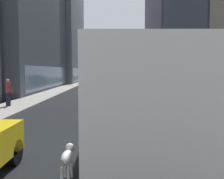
{
  "coord_description": "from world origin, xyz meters",
  "views": [
    {
      "loc": [
        0.5,
        -6.72,
        2.36
      ],
      "look_at": [
        0.48,
        5.78,
        1.4
      ],
      "focal_mm": 39.95,
      "sensor_mm": 36.0,
      "label": 1
    }
  ],
  "objects_px": {
    "transit_bus": "(130,85)",
    "car_grey_wagon": "(102,80)",
    "car_silver_sedan": "(94,87)",
    "dalmatian_dog": "(68,157)",
    "car_white_van": "(129,81)",
    "pedestrian_with_handbag": "(9,92)",
    "car_red_coupe": "(135,85)"
  },
  "relations": [
    {
      "from": "car_white_van",
      "to": "dalmatian_dog",
      "type": "height_order",
      "value": "car_white_van"
    },
    {
      "from": "car_red_coupe",
      "to": "transit_bus",
      "type": "bearing_deg",
      "value": -95.88
    },
    {
      "from": "car_grey_wagon",
      "to": "car_white_van",
      "type": "xyz_separation_m",
      "value": [
        4.0,
        -7.4,
        0.0
      ]
    },
    {
      "from": "car_red_coupe",
      "to": "pedestrian_with_handbag",
      "type": "relative_size",
      "value": 2.47
    },
    {
      "from": "car_silver_sedan",
      "to": "dalmatian_dog",
      "type": "relative_size",
      "value": 4.24
    },
    {
      "from": "transit_bus",
      "to": "car_grey_wagon",
      "type": "bearing_deg",
      "value": 94.26
    },
    {
      "from": "car_grey_wagon",
      "to": "transit_bus",
      "type": "bearing_deg",
      "value": -85.74
    },
    {
      "from": "car_grey_wagon",
      "to": "dalmatian_dog",
      "type": "xyz_separation_m",
      "value": [
        0.74,
        -37.0,
        -0.31
      ]
    },
    {
      "from": "dalmatian_dog",
      "to": "pedestrian_with_handbag",
      "type": "xyz_separation_m",
      "value": [
        -5.49,
        10.17,
        0.5
      ]
    },
    {
      "from": "car_grey_wagon",
      "to": "pedestrian_with_handbag",
      "type": "height_order",
      "value": "pedestrian_with_handbag"
    },
    {
      "from": "car_grey_wagon",
      "to": "dalmatian_dog",
      "type": "height_order",
      "value": "car_grey_wagon"
    },
    {
      "from": "car_white_van",
      "to": "car_silver_sedan",
      "type": "bearing_deg",
      "value": -109.56
    },
    {
      "from": "car_grey_wagon",
      "to": "car_white_van",
      "type": "relative_size",
      "value": 0.98
    },
    {
      "from": "car_grey_wagon",
      "to": "car_silver_sedan",
      "type": "distance_m",
      "value": 18.65
    },
    {
      "from": "dalmatian_dog",
      "to": "pedestrian_with_handbag",
      "type": "distance_m",
      "value": 11.57
    },
    {
      "from": "transit_bus",
      "to": "dalmatian_dog",
      "type": "distance_m",
      "value": 5.21
    },
    {
      "from": "car_red_coupe",
      "to": "pedestrian_with_handbag",
      "type": "height_order",
      "value": "pedestrian_with_handbag"
    },
    {
      "from": "car_red_coupe",
      "to": "car_white_van",
      "type": "bearing_deg",
      "value": 90.0
    },
    {
      "from": "transit_bus",
      "to": "car_grey_wagon",
      "type": "distance_m",
      "value": 32.32
    },
    {
      "from": "car_silver_sedan",
      "to": "car_white_van",
      "type": "bearing_deg",
      "value": 70.44
    },
    {
      "from": "car_red_coupe",
      "to": "car_grey_wagon",
      "type": "distance_m",
      "value": 17.16
    },
    {
      "from": "transit_bus",
      "to": "car_white_van",
      "type": "relative_size",
      "value": 2.88
    },
    {
      "from": "transit_bus",
      "to": "car_white_van",
      "type": "xyz_separation_m",
      "value": [
        1.6,
        24.82,
        -0.96
      ]
    },
    {
      "from": "transit_bus",
      "to": "dalmatian_dog",
      "type": "relative_size",
      "value": 11.98
    },
    {
      "from": "car_silver_sedan",
      "to": "pedestrian_with_handbag",
      "type": "xyz_separation_m",
      "value": [
        -4.74,
        -8.17,
        0.19
      ]
    },
    {
      "from": "car_grey_wagon",
      "to": "car_silver_sedan",
      "type": "bearing_deg",
      "value": -90.0
    },
    {
      "from": "car_grey_wagon",
      "to": "pedestrian_with_handbag",
      "type": "xyz_separation_m",
      "value": [
        -4.74,
        -26.82,
        0.19
      ]
    },
    {
      "from": "dalmatian_dog",
      "to": "car_grey_wagon",
      "type": "bearing_deg",
      "value": 91.15
    },
    {
      "from": "pedestrian_with_handbag",
      "to": "car_red_coupe",
      "type": "bearing_deg",
      "value": 49.22
    },
    {
      "from": "car_red_coupe",
      "to": "car_white_van",
      "type": "height_order",
      "value": "same"
    },
    {
      "from": "transit_bus",
      "to": "car_silver_sedan",
      "type": "height_order",
      "value": "transit_bus"
    },
    {
      "from": "car_white_van",
      "to": "pedestrian_with_handbag",
      "type": "xyz_separation_m",
      "value": [
        -8.74,
        -19.43,
        0.19
      ]
    }
  ]
}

